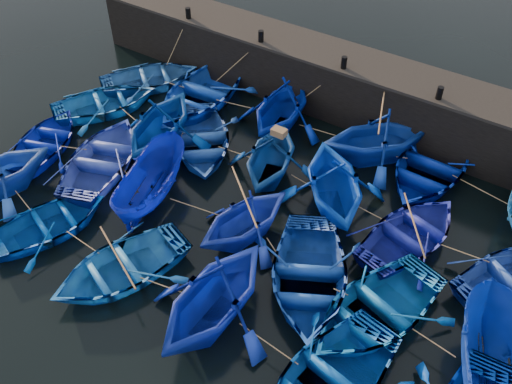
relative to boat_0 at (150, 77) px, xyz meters
The scene contains 32 objects.
ground 11.24m from the boat_0, 39.98° to the right, with size 120.00×120.00×0.00m, color black.
quay_wall 9.25m from the boat_0, 20.87° to the left, with size 26.00×2.50×2.50m, color black.
quay_top 9.45m from the boat_0, 20.87° to the left, with size 26.00×2.50×0.12m, color black.
bollard_0 3.43m from the boat_0, 75.67° to the left, with size 0.24×0.24×0.50m, color black.
bollard_1 5.72m from the boat_0, 27.33° to the left, with size 0.24×0.24×0.50m, color black.
bollard_2 9.25m from the boat_0, 15.46° to the left, with size 0.24×0.24×0.50m, color black.
bollard_3 13.05m from the boat_0, 10.70° to the left, with size 0.24×0.24×0.50m, color black.
boat_0 is the anchor object (origin of this frame).
boat_1 2.85m from the boat_0, ahead, with size 4.05×5.66×1.17m, color blue.
boat_2 6.90m from the boat_0, ahead, with size 3.78×4.38×2.31m, color #001D98.
boat_3 11.10m from the boat_0, ahead, with size 3.82×4.43×2.33m, color #0C33A0.
boat_4 13.30m from the boat_0, ahead, with size 3.79×5.29×1.10m, color #001984.
boat_6 2.66m from the boat_0, 96.23° to the right, with size 3.26×4.55×0.94m, color #1359A8.
boat_7 4.78m from the boat_0, 42.74° to the right, with size 3.96×4.59×2.42m, color navy.
boat_8 5.50m from the boat_0, 27.04° to the right, with size 3.51×4.91×1.02m, color #204CA0.
boat_9 8.55m from the boat_0, 16.03° to the right, with size 3.54×4.11×2.16m, color navy.
boat_10 11.25m from the boat_0, 12.86° to the right, with size 3.96×4.59×2.42m, color #043AD4.
boat_11 14.27m from the boat_0, 10.66° to the right, with size 3.23×4.52×0.94m, color #182096.
boat_13 5.97m from the boat_0, 93.33° to the right, with size 3.00×4.19×0.87m, color #061A9C.
boat_14 6.07m from the boat_0, 65.96° to the right, with size 3.60×5.03×1.04m, color blue.
boat_15 7.89m from the boat_0, 48.28° to the right, with size 1.66×4.42×1.71m, color #0B1AA7.
boat_16 10.74m from the boat_0, 31.24° to the right, with size 3.27×3.79×2.00m, color #152DAF.
boat_17 13.53m from the boat_0, 27.29° to the right, with size 3.70×5.17×1.07m, color #0E3A96.
boat_18 15.58m from the boat_0, 23.35° to the right, with size 3.57×4.99×1.04m, color #0857AC.
boat_19 18.89m from the boat_0, 19.89° to the right, with size 1.79×4.74×1.83m, color navy.
boat_21 9.67m from the boat_0, 69.62° to the right, with size 2.99×4.19×0.87m, color #003FA2.
boat_22 11.41m from the boat_0, 53.47° to the right, with size 3.31×4.63×0.96m, color blue.
boat_23 13.62m from the boat_0, 40.52° to the right, with size 4.03×4.67×2.46m, color #0A22A4.
boat_24 16.86m from the boat_0, 32.39° to the right, with size 3.57×4.99×1.04m, color #0343A5.
wooden_crate 9.01m from the boat_0, 15.50° to the right, with size 0.53×0.37×0.26m, color brown.
mooring_ropes 9.07m from the boat_0, 14.90° to the right, with size 17.27×11.49×2.10m.
loose_oars 11.12m from the boat_0, 21.96° to the right, with size 9.48×12.08×1.45m.
Camera 1 is at (8.31, -9.30, 14.64)m, focal length 40.00 mm.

